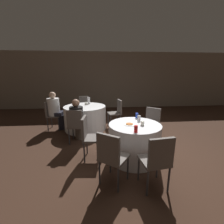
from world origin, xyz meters
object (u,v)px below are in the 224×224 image
chair_far_north (84,106)px  soda_can_silver (139,118)px  chair_far_east (117,110)px  table_far (85,118)px  chair_near_northeast (151,122)px  soda_can_blue (137,116)px  person_white_shirt (56,110)px  soda_can_red (136,129)px  chair_far_west (51,113)px  chair_near_south (157,158)px  bottle_far (89,101)px  table_near (134,141)px  pizza_plate_near (129,124)px  chair_far_south (76,123)px  person_black_shirt (78,120)px  chair_near_southwest (111,154)px  chair_near_west (89,134)px

chair_far_north → soda_can_silver: chair_far_north is taller
chair_far_east → table_far: bearing=90.0°
chair_near_northeast → soda_can_blue: (-0.46, -0.30, 0.27)m
person_white_shirt → soda_can_red: 3.06m
chair_far_west → chair_near_south: bearing=42.6°
chair_far_west → chair_far_north: bearing=139.8°
chair_far_north → bottle_far: bottle_far is taller
table_near → soda_can_blue: soda_can_blue is taller
soda_can_red → pizza_plate_near: bearing=94.4°
chair_near_northeast → chair_far_south: same height
person_black_shirt → soda_can_silver: person_black_shirt is taller
table_far → chair_near_northeast: 2.12m
pizza_plate_near → soda_can_silver: size_ratio=1.94×
chair_far_east → soda_can_silver: bearing=177.5°
table_far → person_white_shirt: size_ratio=1.09×
chair_far_west → person_white_shirt: person_white_shirt is taller
chair_far_east → chair_near_northeast: bearing=-161.7°
person_black_shirt → chair_near_southwest: bearing=-59.6°
chair_far_north → soda_can_red: 3.55m
table_far → soda_can_blue: bearing=-47.1°
table_near → chair_near_south: bearing=-82.5°
pizza_plate_near → chair_far_south: bearing=146.5°
person_white_shirt → soda_can_red: size_ratio=9.89×
table_far → chair_near_southwest: chair_near_southwest is taller
soda_can_silver → bottle_far: size_ratio=0.57×
table_near → table_far: size_ratio=0.81×
chair_near_south → soda_can_red: bearing=104.0°
table_far → chair_far_east: size_ratio=1.45×
chair_near_south → soda_can_silver: chair_near_south is taller
table_far → bottle_far: (0.11, 0.40, 0.48)m
chair_far_north → person_white_shirt: 1.29m
chair_far_north → person_white_shirt: bearing=45.5°
table_far → person_black_shirt: size_ratio=1.15×
chair_far_south → pizza_plate_near: size_ratio=3.82×
chair_near_west → table_near: bearing=90.0°
soda_can_red → chair_far_west: bearing=133.1°
chair_far_south → soda_can_blue: bearing=-7.1°
person_black_shirt → soda_can_blue: size_ratio=9.32×
chair_far_south → soda_can_blue: size_ratio=7.40×
chair_far_east → bottle_far: (-0.94, 0.20, 0.31)m
chair_far_south → soda_can_red: (1.23, -1.20, 0.27)m
chair_near_south → chair_far_west: (-2.37, 2.83, 0.00)m
person_white_shirt → soda_can_blue: size_ratio=9.89×
chair_far_north → chair_far_west: bearing=40.2°
person_white_shirt → chair_far_west: bearing=-90.0°
chair_far_south → soda_can_red: bearing=-37.4°
chair_near_southwest → soda_can_silver: size_ratio=7.40×
chair_near_southwest → person_white_shirt: (-1.55, 2.66, 0.08)m
chair_near_west → chair_near_south: bearing=51.1°
chair_near_northeast → pizza_plate_near: size_ratio=3.82×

